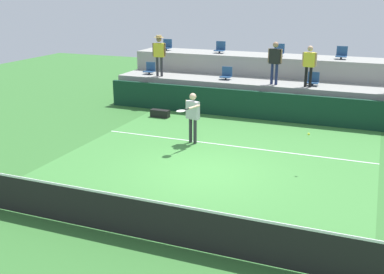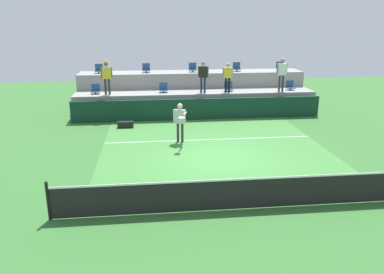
{
  "view_description": "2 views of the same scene",
  "coord_description": "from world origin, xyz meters",
  "px_view_note": "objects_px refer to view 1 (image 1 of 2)",
  "views": [
    {
      "loc": [
        4.18,
        -11.45,
        4.83
      ],
      "look_at": [
        -0.14,
        -0.68,
        1.19
      ],
      "focal_mm": 43.79,
      "sensor_mm": 36.0,
      "label": 1
    },
    {
      "loc": [
        -2.53,
        -13.2,
        4.97
      ],
      "look_at": [
        -1.08,
        -0.46,
        1.04
      ],
      "focal_mm": 35.59,
      "sensor_mm": 36.0,
      "label": 2
    }
  ],
  "objects_px": {
    "tennis_ball": "(309,134)",
    "equipment_bag": "(160,113)",
    "stadium_chair_upper_far_left": "(167,46)",
    "tennis_player": "(192,113)",
    "stadium_chair_lower_left": "(226,74)",
    "stadium_chair_upper_left": "(220,48)",
    "stadium_chair_lower_far_left": "(150,69)",
    "spectator_in_white": "(309,63)",
    "spectator_with_hat": "(159,51)",
    "stadium_chair_lower_right": "(313,80)",
    "spectator_leaning_on_rail": "(275,59)",
    "stadium_chair_upper_center": "(279,51)",
    "stadium_chair_upper_right": "(342,54)"
  },
  "relations": [
    {
      "from": "tennis_ball",
      "to": "equipment_bag",
      "type": "relative_size",
      "value": 0.09
    },
    {
      "from": "tennis_ball",
      "to": "stadium_chair_upper_far_left",
      "type": "bearing_deg",
      "value": 134.79
    },
    {
      "from": "tennis_player",
      "to": "equipment_bag",
      "type": "relative_size",
      "value": 2.21
    },
    {
      "from": "stadium_chair_lower_left",
      "to": "stadium_chair_upper_left",
      "type": "relative_size",
      "value": 1.0
    },
    {
      "from": "stadium_chair_lower_far_left",
      "to": "tennis_ball",
      "type": "distance_m",
      "value": 10.08
    },
    {
      "from": "spectator_in_white",
      "to": "stadium_chair_lower_left",
      "type": "bearing_deg",
      "value": 173.62
    },
    {
      "from": "spectator_in_white",
      "to": "tennis_player",
      "type": "bearing_deg",
      "value": -122.45
    },
    {
      "from": "tennis_player",
      "to": "stadium_chair_upper_left",
      "type": "bearing_deg",
      "value": 101.34
    },
    {
      "from": "stadium_chair_upper_far_left",
      "to": "tennis_player",
      "type": "xyz_separation_m",
      "value": [
        4.04,
        -6.84,
        -1.29
      ]
    },
    {
      "from": "stadium_chair_upper_far_left",
      "to": "equipment_bag",
      "type": "height_order",
      "value": "stadium_chair_upper_far_left"
    },
    {
      "from": "tennis_player",
      "to": "spectator_with_hat",
      "type": "distance_m",
      "value": 5.91
    },
    {
      "from": "stadium_chair_upper_left",
      "to": "tennis_ball",
      "type": "height_order",
      "value": "stadium_chair_upper_left"
    },
    {
      "from": "equipment_bag",
      "to": "stadium_chair_lower_right",
      "type": "bearing_deg",
      "value": 23.55
    },
    {
      "from": "stadium_chair_upper_left",
      "to": "spectator_in_white",
      "type": "relative_size",
      "value": 0.33
    },
    {
      "from": "stadium_chair_lower_right",
      "to": "spectator_leaning_on_rail",
      "type": "height_order",
      "value": "spectator_leaning_on_rail"
    },
    {
      "from": "stadium_chair_upper_far_left",
      "to": "spectator_in_white",
      "type": "relative_size",
      "value": 0.33
    },
    {
      "from": "stadium_chair_lower_right",
      "to": "stadium_chair_upper_far_left",
      "type": "distance_m",
      "value": 7.42
    },
    {
      "from": "stadium_chair_lower_left",
      "to": "stadium_chair_upper_center",
      "type": "relative_size",
      "value": 1.0
    },
    {
      "from": "stadium_chair_lower_left",
      "to": "tennis_ball",
      "type": "distance_m",
      "value": 7.57
    },
    {
      "from": "spectator_in_white",
      "to": "stadium_chair_lower_right",
      "type": "bearing_deg",
      "value": 69.33
    },
    {
      "from": "stadium_chair_lower_far_left",
      "to": "spectator_with_hat",
      "type": "height_order",
      "value": "spectator_with_hat"
    },
    {
      "from": "stadium_chair_lower_far_left",
      "to": "spectator_leaning_on_rail",
      "type": "height_order",
      "value": "spectator_leaning_on_rail"
    },
    {
      "from": "spectator_leaning_on_rail",
      "to": "tennis_ball",
      "type": "xyz_separation_m",
      "value": [
        2.25,
        -5.8,
        -1.17
      ]
    },
    {
      "from": "stadium_chair_lower_far_left",
      "to": "stadium_chair_lower_left",
      "type": "xyz_separation_m",
      "value": [
        3.59,
        0.0,
        0.0
      ]
    },
    {
      "from": "stadium_chair_lower_right",
      "to": "equipment_bag",
      "type": "distance_m",
      "value": 6.18
    },
    {
      "from": "stadium_chair_upper_center",
      "to": "spectator_with_hat",
      "type": "bearing_deg",
      "value": -155.21
    },
    {
      "from": "stadium_chair_lower_right",
      "to": "spectator_in_white",
      "type": "height_order",
      "value": "spectator_in_white"
    },
    {
      "from": "stadium_chair_lower_far_left",
      "to": "stadium_chair_lower_right",
      "type": "xyz_separation_m",
      "value": [
        7.17,
        0.0,
        0.0
      ]
    },
    {
      "from": "spectator_with_hat",
      "to": "stadium_chair_upper_center",
      "type": "bearing_deg",
      "value": 24.79
    },
    {
      "from": "stadium_chair_upper_left",
      "to": "spectator_with_hat",
      "type": "distance_m",
      "value": 2.98
    },
    {
      "from": "stadium_chair_upper_center",
      "to": "stadium_chair_upper_far_left",
      "type": "bearing_deg",
      "value": 180.0
    },
    {
      "from": "stadium_chair_lower_far_left",
      "to": "stadium_chair_upper_left",
      "type": "distance_m",
      "value": 3.35
    },
    {
      "from": "stadium_chair_lower_right",
      "to": "stadium_chair_lower_left",
      "type": "bearing_deg",
      "value": 180.0
    },
    {
      "from": "spectator_leaning_on_rail",
      "to": "tennis_ball",
      "type": "distance_m",
      "value": 6.33
    },
    {
      "from": "stadium_chair_lower_left",
      "to": "spectator_with_hat",
      "type": "distance_m",
      "value": 3.08
    },
    {
      "from": "stadium_chair_upper_center",
      "to": "stadium_chair_lower_left",
      "type": "bearing_deg",
      "value": -134.98
    },
    {
      "from": "stadium_chair_upper_far_left",
      "to": "stadium_chair_lower_left",
      "type": "bearing_deg",
      "value": -26.74
    },
    {
      "from": "spectator_with_hat",
      "to": "equipment_bag",
      "type": "height_order",
      "value": "spectator_with_hat"
    },
    {
      "from": "stadium_chair_lower_left",
      "to": "stadium_chair_upper_far_left",
      "type": "relative_size",
      "value": 1.0
    },
    {
      "from": "spectator_leaning_on_rail",
      "to": "spectator_in_white",
      "type": "relative_size",
      "value": 1.06
    },
    {
      "from": "stadium_chair_lower_right",
      "to": "stadium_chair_upper_left",
      "type": "height_order",
      "value": "stadium_chair_upper_left"
    },
    {
      "from": "stadium_chair_lower_far_left",
      "to": "stadium_chair_upper_right",
      "type": "xyz_separation_m",
      "value": [
        8.02,
        1.8,
        0.85
      ]
    },
    {
      "from": "stadium_chair_lower_far_left",
      "to": "tennis_player",
      "type": "distance_m",
      "value": 6.49
    },
    {
      "from": "tennis_player",
      "to": "spectator_leaning_on_rail",
      "type": "relative_size",
      "value": 1.0
    },
    {
      "from": "stadium_chair_lower_left",
      "to": "spectator_leaning_on_rail",
      "type": "relative_size",
      "value": 0.31
    },
    {
      "from": "stadium_chair_lower_right",
      "to": "stadium_chair_upper_far_left",
      "type": "bearing_deg",
      "value": 165.87
    },
    {
      "from": "stadium_chair_lower_far_left",
      "to": "stadium_chair_upper_center",
      "type": "relative_size",
      "value": 1.0
    },
    {
      "from": "stadium_chair_lower_right",
      "to": "tennis_player",
      "type": "relative_size",
      "value": 0.31
    },
    {
      "from": "stadium_chair_lower_left",
      "to": "equipment_bag",
      "type": "xyz_separation_m",
      "value": [
        -1.96,
        -2.41,
        -1.31
      ]
    },
    {
      "from": "stadium_chair_lower_left",
      "to": "stadium_chair_upper_right",
      "type": "relative_size",
      "value": 1.0
    }
  ]
}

